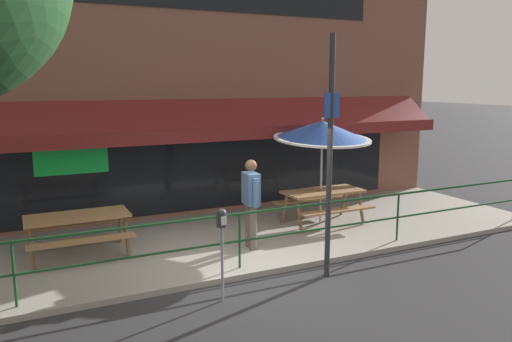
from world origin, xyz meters
The scene contains 10 objects.
ground_plane centered at (0.00, 0.00, 0.00)m, with size 120.00×120.00×0.00m, color #2D2D30.
patio_deck centered at (0.00, 2.00, 0.05)m, with size 15.00×4.00×0.10m, color #9E998E.
restaurant_building centered at (0.00, 4.23, 3.92)m, with size 15.00×1.60×7.89m.
patio_railing centered at (0.00, 0.30, 0.80)m, with size 13.84×0.04×0.97m.
picnic_table_left centered at (-2.38, 2.16, 0.71)m, with size 1.80×1.42×0.76m.
picnic_table_centre centered at (2.77, 1.95, 0.71)m, with size 1.80×1.42×0.76m.
patio_umbrella_centre centered at (2.77, 2.04, 2.18)m, with size 2.14×2.14×2.38m.
pedestrian_walking centered at (0.62, 1.16, 1.06)m, with size 0.27×0.62×1.71m.
parking_meter_far centered at (-0.68, -0.59, 1.15)m, with size 0.15×0.16×1.42m.
street_sign_pole centered at (1.27, -0.45, 2.05)m, with size 0.28×0.09×3.98m.
Camera 1 is at (-3.29, -7.11, 3.22)m, focal length 35.00 mm.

